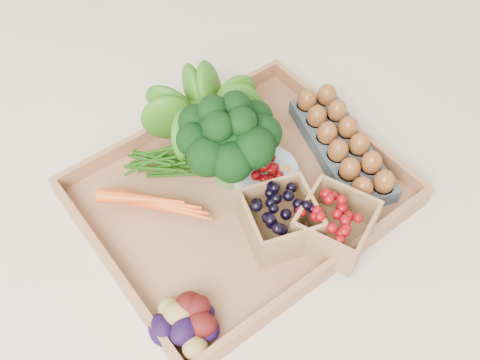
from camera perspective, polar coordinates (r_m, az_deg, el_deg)
ground at (r=1.02m, az=-0.00°, el=-2.04°), size 4.00×4.00×0.00m
tray at (r=1.01m, az=-0.00°, el=-1.80°), size 0.55×0.45×0.01m
carrots at (r=0.98m, az=-9.35°, el=-2.41°), size 0.18×0.13×0.04m
lettuce at (r=1.04m, az=-3.93°, el=7.40°), size 0.16×0.16×0.16m
broccoli at (r=0.97m, az=-1.27°, el=2.77°), size 0.18×0.18×0.14m
cherry_bowl at (r=1.01m, az=2.69°, el=0.56°), size 0.13×0.13×0.03m
egg_carton at (r=1.07m, az=10.71°, el=3.31°), size 0.18×0.30×0.03m
potatoes at (r=0.85m, az=-5.39°, el=-14.51°), size 0.13×0.13×0.07m
punnet_blackberry at (r=0.93m, az=4.33°, el=-4.23°), size 0.15×0.15×0.08m
punnet_raspberry at (r=0.93m, az=10.09°, el=-4.72°), size 0.15×0.15×0.08m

